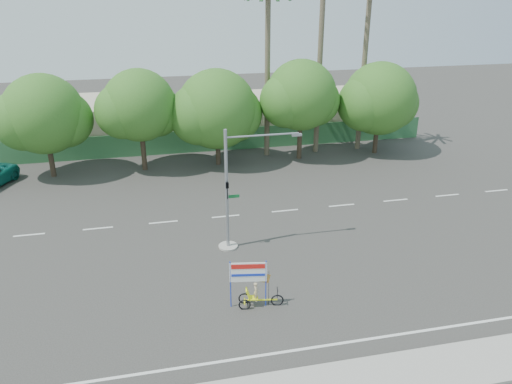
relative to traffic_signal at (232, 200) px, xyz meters
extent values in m
plane|color=#33302D|center=(2.20, -3.98, -2.92)|extent=(120.00, 120.00, 0.00)
cube|color=#336B3D|center=(2.20, 17.52, -1.92)|extent=(38.00, 0.08, 2.00)
cube|color=#C0B398|center=(-7.80, 22.02, -0.92)|extent=(12.00, 8.00, 4.00)
cube|color=#C0B398|center=(10.20, 22.02, -1.12)|extent=(14.00, 8.00, 3.60)
cylinder|color=#473828|center=(-11.80, 14.02, -1.16)|extent=(0.40, 0.40, 3.52)
sphere|color=#2A5B1A|center=(-11.80, 14.02, 2.04)|extent=(6.00, 6.00, 6.00)
sphere|color=#2A5B1A|center=(-10.45, 14.32, 1.48)|extent=(4.32, 4.32, 4.32)
sphere|color=#2A5B1A|center=(-13.15, 13.77, 1.72)|extent=(4.56, 4.56, 4.56)
cylinder|color=#473828|center=(-4.80, 14.02, -1.05)|extent=(0.40, 0.40, 3.74)
sphere|color=#2A5B1A|center=(-4.80, 14.02, 2.35)|extent=(5.60, 5.60, 5.60)
sphere|color=#2A5B1A|center=(-3.54, 14.32, 1.76)|extent=(4.03, 4.03, 4.03)
sphere|color=#2A5B1A|center=(-6.06, 13.77, 2.01)|extent=(4.26, 4.26, 4.26)
cylinder|color=#473828|center=(1.20, 14.02, -1.27)|extent=(0.40, 0.40, 3.30)
sphere|color=#2A5B1A|center=(1.20, 14.02, 1.73)|extent=(6.40, 6.40, 6.40)
sphere|color=#2A5B1A|center=(2.64, 14.32, 1.21)|extent=(4.61, 4.61, 4.61)
sphere|color=#2A5B1A|center=(-0.24, 13.77, 1.43)|extent=(4.86, 4.86, 4.86)
cylinder|color=#473828|center=(8.20, 14.02, -0.98)|extent=(0.40, 0.40, 3.87)
sphere|color=#2A5B1A|center=(8.20, 14.02, 2.54)|extent=(5.80, 5.80, 5.80)
sphere|color=#2A5B1A|center=(9.50, 14.32, 1.92)|extent=(4.18, 4.18, 4.18)
sphere|color=#2A5B1A|center=(6.89, 13.77, 2.19)|extent=(4.41, 4.41, 4.41)
cylinder|color=#473828|center=(15.20, 14.02, -1.20)|extent=(0.40, 0.40, 3.43)
sphere|color=#2A5B1A|center=(15.20, 14.02, 1.92)|extent=(6.20, 6.20, 6.20)
sphere|color=#2A5B1A|center=(16.59, 14.32, 1.37)|extent=(4.46, 4.46, 4.46)
sphere|color=#2A5B1A|center=(13.80, 13.77, 1.61)|extent=(4.71, 4.71, 4.71)
cylinder|color=#70604C|center=(10.20, 15.52, 5.58)|extent=(0.44, 0.44, 17.00)
cylinder|color=#70604C|center=(14.20, 15.52, 4.58)|extent=(0.44, 0.44, 15.00)
cylinder|color=#70604C|center=(5.70, 15.52, 4.08)|extent=(0.44, 0.44, 14.00)
cylinder|color=gray|center=(-0.30, 0.02, -2.87)|extent=(1.10, 1.10, 0.10)
cylinder|color=gray|center=(-0.30, 0.02, 0.58)|extent=(0.18, 0.18, 7.00)
cylinder|color=gray|center=(1.70, 0.02, 3.63)|extent=(4.00, 0.10, 0.10)
cube|color=gray|center=(3.60, 0.02, 3.53)|extent=(0.55, 0.20, 0.12)
imported|color=black|center=(-0.30, -0.20, 0.68)|extent=(0.16, 0.20, 1.00)
cube|color=#14662D|center=(0.05, 0.02, 0.23)|extent=(0.70, 0.04, 0.18)
torus|color=black|center=(1.05, -5.99, -2.65)|extent=(0.62, 0.17, 0.62)
torus|color=black|center=(-0.43, -5.48, -2.66)|extent=(0.58, 0.16, 0.57)
torus|color=black|center=(-0.51, -5.98, -2.66)|extent=(0.58, 0.16, 0.57)
cube|color=#F2F816|center=(0.29, -5.86, -2.59)|extent=(1.53, 0.31, 0.05)
cube|color=#F2F816|center=(-0.47, -5.73, -2.65)|extent=(0.15, 0.55, 0.05)
cube|color=#F2F816|center=(-0.07, -5.80, -2.46)|extent=(0.51, 0.45, 0.05)
cube|color=#F2F816|center=(-0.31, -5.76, -2.21)|extent=(0.27, 0.41, 0.49)
cylinder|color=black|center=(1.05, -5.99, -2.28)|extent=(0.03, 0.03, 0.50)
cube|color=black|center=(1.05, -5.99, -2.04)|extent=(0.10, 0.41, 0.04)
imported|color=#CCB284|center=(0.07, -5.82, -2.12)|extent=(0.29, 0.39, 0.98)
cylinder|color=blue|center=(-1.10, -5.63, -1.69)|extent=(0.06, 0.06, 2.45)
cylinder|color=blue|center=(0.51, -5.90, -1.69)|extent=(0.06, 0.06, 2.45)
cube|color=white|center=(-0.29, -5.76, -1.06)|extent=(1.71, 0.34, 1.00)
cube|color=red|center=(-0.30, -5.79, -0.74)|extent=(1.52, 0.27, 0.24)
cube|color=blue|center=(-0.30, -5.79, -1.19)|extent=(1.52, 0.27, 0.13)
cylinder|color=black|center=(0.65, -5.92, -1.97)|extent=(0.02, 0.02, 1.91)
cube|color=red|center=(0.34, -5.87, -1.38)|extent=(0.80, 0.15, 0.60)
camera|label=1|loc=(-4.11, -24.91, 11.29)|focal=35.00mm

